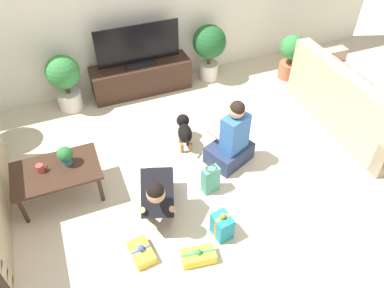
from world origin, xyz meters
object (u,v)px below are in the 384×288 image
coffee_table (56,173)px  potted_plant_back_left (65,79)px  person_sitting (232,141)px  person_kneeling (159,192)px  gift_box_b (142,252)px  tv_console (141,78)px  potted_plant_corner_right (291,55)px  tabletop_plant (65,155)px  gift_bag_a (211,179)px  mug (40,168)px  tv (138,48)px  potted_plant_back_right (209,47)px  gift_box_a (198,256)px  dog (184,130)px  sofa_right (354,105)px  gift_box_c (222,226)px

coffee_table → potted_plant_back_left: 1.69m
person_sitting → person_kneeling: bearing=-0.6°
potted_plant_back_left → gift_box_b: bearing=-84.0°
tv_console → potted_plant_back_left: 1.13m
potted_plant_corner_right → tabletop_plant: size_ratio=3.25×
gift_bag_a → mug: mug is taller
tv → gift_bag_a: (0.17, -2.25, -0.56)m
tv → mug: 2.30m
gift_bag_a → potted_plant_back_right: bearing=67.2°
coffee_table → gift_bag_a: (1.60, -0.54, -0.19)m
gift_bag_a → gift_box_a: bearing=-120.9°
potted_plant_back_left → gift_box_b: potted_plant_back_left is taller
potted_plant_back_left → tabletop_plant: bearing=-96.9°
potted_plant_corner_right → dog: (-2.14, -0.90, -0.17)m
tv → person_sitting: bearing=-72.7°
tv → dog: tv is taller
gift_bag_a → person_sitting: bearing=39.4°
dog → gift_bag_a: gift_bag_a is taller
sofa_right → gift_bag_a: size_ratio=5.38×
tv_console → gift_box_c: tv_console is taller
gift_box_b → gift_box_c: (0.84, -0.06, 0.09)m
coffee_table → potted_plant_back_left: bearing=78.6°
coffee_table → person_kneeling: person_kneeling is taller
potted_plant_back_left → gift_box_a: size_ratio=2.39×
tabletop_plant → gift_bag_a: bearing=-22.4°
tv → potted_plant_back_right: 1.11m
potted_plant_back_left → person_sitting: (1.69, -1.85, -0.16)m
potted_plant_corner_right → potted_plant_back_left: bearing=172.6°
person_kneeling → gift_box_b: bearing=-108.0°
person_sitting → potted_plant_back_left: bearing=-70.6°
coffee_table → tabletop_plant: 0.23m
tv_console → gift_box_c: bearing=-89.3°
potted_plant_back_left → gift_box_a: bearing=-75.1°
tv_console → gift_box_b: tv_console is taller
potted_plant_corner_right → mug: bearing=-163.1°
gift_box_b → tv: bearing=73.9°
gift_box_c → potted_plant_corner_right: bearing=46.0°
dog → gift_box_c: dog is taller
potted_plant_back_right → potted_plant_corner_right: (1.22, -0.44, -0.16)m
dog → gift_box_a: bearing=86.6°
potted_plant_corner_right → person_kneeling: bearing=-146.4°
potted_plant_back_right → person_kneeling: (-1.56, -2.29, -0.23)m
dog → gift_box_c: 1.46m
potted_plant_corner_right → gift_box_a: 3.66m
gift_box_b → tabletop_plant: (-0.48, 1.14, 0.49)m
sofa_right → tv_console: sofa_right is taller
potted_plant_back_right → mug: 3.12m
tv → tabletop_plant: tv is taller
sofa_right → potted_plant_corner_right: sofa_right is taller
person_sitting → tabletop_plant: size_ratio=4.18×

